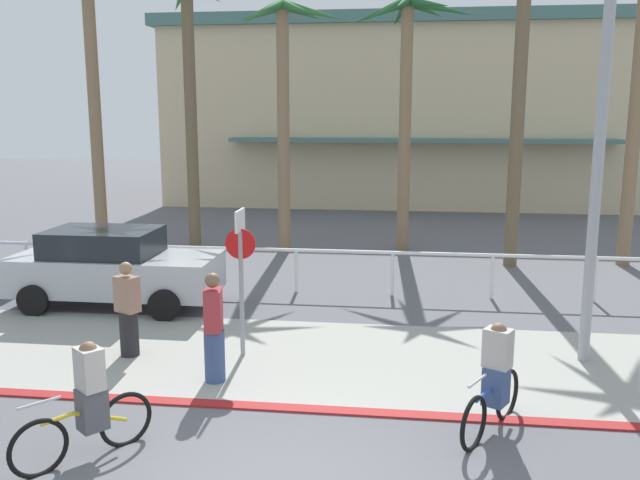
% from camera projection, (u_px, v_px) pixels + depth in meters
% --- Properties ---
extents(ground_plane, '(80.00, 80.00, 0.00)m').
position_uv_depth(ground_plane, '(349.00, 278.00, 17.24)').
color(ground_plane, '#5B5B60').
extents(sidewalk_strip, '(44.00, 4.00, 0.02)m').
position_uv_depth(sidewalk_strip, '(321.00, 359.00, 11.58)').
color(sidewalk_strip, '#9E9E93').
rests_on(sidewalk_strip, ground).
extents(curb_paint, '(44.00, 0.24, 0.03)m').
position_uv_depth(curb_paint, '(303.00, 409.00, 9.63)').
color(curb_paint, maroon).
rests_on(curb_paint, ground).
extents(building_backdrop, '(23.05, 12.04, 8.21)m').
position_uv_depth(building_backdrop, '(418.00, 112.00, 33.09)').
color(building_backdrop, beige).
rests_on(building_backdrop, ground).
extents(rail_fence, '(24.66, 0.08, 1.04)m').
position_uv_depth(rail_fence, '(344.00, 258.00, 15.62)').
color(rail_fence, white).
rests_on(rail_fence, ground).
extents(stop_sign_bike_lane, '(0.52, 0.56, 2.56)m').
position_uv_depth(stop_sign_bike_lane, '(241.00, 261.00, 11.45)').
color(stop_sign_bike_lane, gray).
rests_on(stop_sign_bike_lane, ground).
extents(streetlight_curb, '(0.24, 2.54, 7.50)m').
position_uv_depth(streetlight_curb, '(607.00, 105.00, 10.50)').
color(streetlight_curb, '#9EA0A5').
rests_on(streetlight_curb, ground).
extents(palm_tree_1, '(3.23, 3.36, 8.22)m').
position_uv_depth(palm_tree_1, '(89.00, 43.00, 19.59)').
color(palm_tree_1, '#846B4C').
rests_on(palm_tree_1, ground).
extents(palm_tree_2, '(2.62, 3.06, 7.99)m').
position_uv_depth(palm_tree_2, '(189.00, 60.00, 20.12)').
color(palm_tree_2, brown).
rests_on(palm_tree_2, ground).
extents(palm_tree_3, '(3.32, 3.21, 7.31)m').
position_uv_depth(palm_tree_3, '(284.00, 67.00, 19.63)').
color(palm_tree_3, '#846B4C').
rests_on(palm_tree_3, ground).
extents(palm_tree_4, '(3.63, 3.43, 7.44)m').
position_uv_depth(palm_tree_4, '(408.00, 62.00, 19.82)').
color(palm_tree_4, '#846B4C').
rests_on(palm_tree_4, ground).
extents(palm_tree_5, '(3.05, 3.23, 8.43)m').
position_uv_depth(palm_tree_5, '(521.00, 38.00, 17.50)').
color(palm_tree_5, brown).
rests_on(palm_tree_5, ground).
extents(car_silver_1, '(4.40, 2.02, 1.69)m').
position_uv_depth(car_silver_1, '(113.00, 267.00, 14.62)').
color(car_silver_1, '#B2B7BC').
rests_on(car_silver_1, ground).
extents(cyclist_yellow_0, '(1.21, 1.44, 1.50)m').
position_uv_depth(cyclist_yellow_0, '(88.00, 404.00, 8.21)').
color(cyclist_yellow_0, black).
rests_on(cyclist_yellow_0, ground).
extents(cyclist_blue_1, '(0.95, 1.61, 1.50)m').
position_uv_depth(cyclist_blue_1, '(495.00, 381.00, 8.90)').
color(cyclist_blue_1, black).
rests_on(cyclist_blue_1, ground).
extents(pedestrian_0, '(0.47, 0.43, 1.67)m').
position_uv_depth(pedestrian_0, '(128.00, 313.00, 11.60)').
color(pedestrian_0, '#232326').
rests_on(pedestrian_0, ground).
extents(pedestrian_1, '(0.37, 0.44, 1.76)m').
position_uv_depth(pedestrian_1, '(214.00, 332.00, 10.48)').
color(pedestrian_1, '#384C7A').
rests_on(pedestrian_1, ground).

